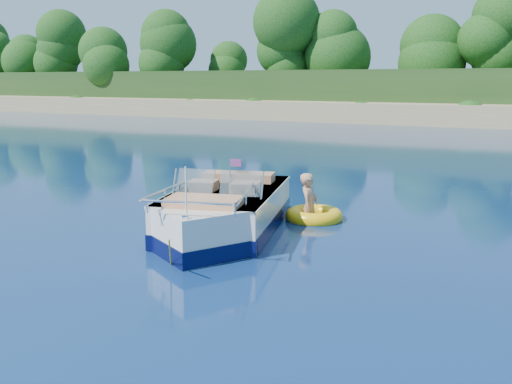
% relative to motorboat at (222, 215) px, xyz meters
% --- Properties ---
extents(ground, '(160.00, 160.00, 0.00)m').
position_rel_motorboat_xyz_m(ground, '(-0.85, -3.37, -0.39)').
color(ground, '#0B1B4F').
rests_on(ground, ground).
extents(shoreline, '(170.00, 59.00, 6.00)m').
position_rel_motorboat_xyz_m(shoreline, '(-0.85, 60.40, 0.59)').
color(shoreline, '#907654').
rests_on(shoreline, ground).
extents(treeline, '(150.00, 7.12, 8.19)m').
position_rel_motorboat_xyz_m(treeline, '(-0.80, 37.64, 5.16)').
color(treeline, '#301E10').
rests_on(treeline, ground).
extents(motorboat, '(3.12, 5.85, 2.00)m').
position_rel_motorboat_xyz_m(motorboat, '(0.00, 0.00, 0.00)').
color(motorboat, silver).
rests_on(motorboat, ground).
extents(tow_tube, '(1.61, 1.61, 0.35)m').
position_rel_motorboat_xyz_m(tow_tube, '(1.28, 2.00, -0.30)').
color(tow_tube, yellow).
rests_on(tow_tube, ground).
extents(boy, '(0.50, 0.92, 1.72)m').
position_rel_motorboat_xyz_m(boy, '(1.19, 1.93, -0.39)').
color(boy, tan).
rests_on(boy, ground).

